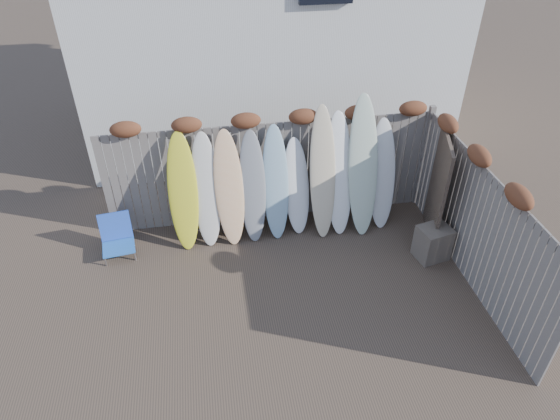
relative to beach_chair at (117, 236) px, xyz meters
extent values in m
plane|color=#493A2D|center=(2.81, -1.79, -0.34)|extent=(80.00, 80.00, 0.00)
cube|color=slate|center=(2.81, 0.61, 0.66)|extent=(6.00, 0.10, 2.00)
cube|color=slate|center=(5.81, 0.61, 0.71)|extent=(0.10, 0.10, 2.10)
ellipsoid|color=brown|center=(0.41, 0.57, 1.76)|extent=(0.52, 0.28, 0.28)
ellipsoid|color=brown|center=(1.41, 0.57, 1.76)|extent=(0.52, 0.28, 0.28)
ellipsoid|color=brown|center=(2.41, 0.57, 1.76)|extent=(0.52, 0.28, 0.28)
ellipsoid|color=brown|center=(3.41, 0.57, 1.76)|extent=(0.52, 0.28, 0.28)
ellipsoid|color=brown|center=(4.41, 0.57, 1.76)|extent=(0.52, 0.28, 0.28)
ellipsoid|color=brown|center=(5.41, 0.57, 1.76)|extent=(0.52, 0.28, 0.28)
cube|color=slate|center=(5.81, -1.59, 0.66)|extent=(0.10, 4.40, 2.00)
ellipsoid|color=brown|center=(5.77, -2.29, 1.76)|extent=(0.28, 0.56, 0.28)
ellipsoid|color=brown|center=(5.77, -1.19, 1.76)|extent=(0.28, 0.56, 0.28)
ellipsoid|color=brown|center=(5.77, -0.09, 1.76)|extent=(0.28, 0.56, 0.28)
cube|color=silver|center=(3.31, 4.71, 2.66)|extent=(8.00, 5.00, 6.00)
cube|color=blue|center=(0.02, -0.13, -0.13)|extent=(0.60, 0.54, 0.03)
cube|color=#244BB6|center=(-0.02, 0.13, 0.14)|extent=(0.56, 0.24, 0.50)
cylinder|color=#ADADB4|center=(-0.20, -0.36, -0.23)|extent=(0.03, 0.03, 0.20)
cylinder|color=silver|center=(-0.26, 0.04, -0.23)|extent=(0.03, 0.03, 0.20)
cylinder|color=silver|center=(0.29, -0.30, -0.23)|extent=(0.03, 0.03, 0.20)
cylinder|color=#B9BAC1|center=(0.24, 0.11, -0.23)|extent=(0.03, 0.03, 0.20)
cube|color=#4D403A|center=(5.43, -1.04, -0.03)|extent=(0.62, 0.55, 0.62)
cube|color=brown|center=(5.65, -0.42, 0.67)|extent=(0.45, 1.30, 2.01)
ellipsoid|color=yellow|center=(1.23, 0.16, 0.69)|extent=(0.56, 0.76, 2.06)
ellipsoid|color=silver|center=(1.63, 0.19, 0.67)|extent=(0.52, 0.73, 2.01)
ellipsoid|color=#F9AB87|center=(2.03, 0.16, 0.68)|extent=(0.54, 0.74, 2.04)
ellipsoid|color=gray|center=(2.44, 0.18, 0.66)|extent=(0.51, 0.73, 1.98)
ellipsoid|color=#8FB2C5|center=(2.86, 0.20, 0.68)|extent=(0.50, 0.74, 2.03)
ellipsoid|color=white|center=(3.26, 0.24, 0.54)|extent=(0.51, 0.66, 1.76)
ellipsoid|color=beige|center=(3.71, 0.15, 0.84)|extent=(0.50, 0.84, 2.34)
ellipsoid|color=white|center=(4.02, 0.17, 0.77)|extent=(0.50, 0.78, 2.20)
ellipsoid|color=beige|center=(4.44, 0.13, 0.91)|extent=(0.57, 0.89, 2.49)
ellipsoid|color=silver|center=(4.85, 0.19, 0.67)|extent=(0.53, 0.74, 2.01)
camera|label=1|loc=(1.73, -7.18, 5.55)|focal=32.00mm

